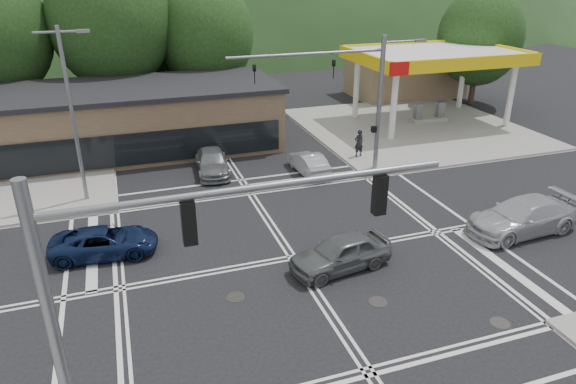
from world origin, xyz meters
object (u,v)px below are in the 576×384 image
object	(u,v)px
pedestrian	(359,143)
car_blue_west	(104,242)
car_grey_center	(341,253)
car_queue_a	(309,163)
car_silver_east	(522,216)
car_northbound	(212,162)
car_queue_b	(225,125)

from	to	relation	value
pedestrian	car_blue_west	bearing A→B (deg)	18.88
car_grey_center	car_queue_a	distance (m)	10.72
car_blue_west	car_queue_a	bearing A→B (deg)	-57.00
car_blue_west	car_silver_east	bearing A→B (deg)	-96.91
car_northbound	car_grey_center	bearing A→B (deg)	-71.22
car_grey_center	car_queue_b	xyz separation A→B (m)	(-0.59, 19.39, 0.05)
pedestrian	car_northbound	bearing A→B (deg)	-10.14
car_grey_center	car_queue_b	world-z (taller)	car_queue_b
car_blue_west	car_queue_b	size ratio (longest dim) A/B	0.96
car_northbound	pedestrian	bearing A→B (deg)	1.87
car_queue_b	car_northbound	size ratio (longest dim) A/B	1.02
car_queue_a	pedestrian	world-z (taller)	pedestrian
car_silver_east	pedestrian	distance (m)	11.92
car_blue_west	car_silver_east	distance (m)	19.02
car_northbound	pedestrian	distance (m)	9.50
car_silver_east	pedestrian	xyz separation A→B (m)	(-2.84, 11.57, 0.23)
car_queue_b	car_queue_a	bearing A→B (deg)	99.82
car_grey_center	car_silver_east	size ratio (longest dim) A/B	0.78
car_blue_west	car_queue_b	xyz separation A→B (m)	(8.62, 15.11, 0.17)
car_silver_east	car_queue_b	world-z (taller)	car_silver_east
car_grey_center	car_northbound	world-z (taller)	car_grey_center
car_queue_b	car_northbound	bearing A→B (deg)	62.04
car_blue_west	pedestrian	bearing A→B (deg)	-59.06
pedestrian	car_queue_b	bearing A→B (deg)	-53.49
car_blue_west	pedestrian	xyz separation A→B (m)	(15.74, 7.51, 0.41)
car_blue_west	car_queue_a	world-z (taller)	car_queue_a
car_grey_center	car_queue_a	world-z (taller)	car_grey_center
car_blue_west	car_silver_east	world-z (taller)	car_silver_east
car_blue_west	car_queue_b	distance (m)	17.39
car_blue_west	car_northbound	size ratio (longest dim) A/B	0.98
car_silver_east	car_queue_a	size ratio (longest dim) A/B	1.44
car_blue_west	car_grey_center	world-z (taller)	car_grey_center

